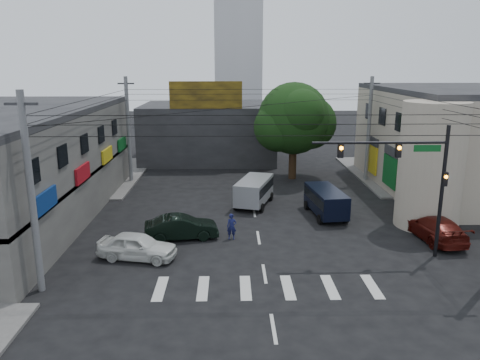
{
  "coord_description": "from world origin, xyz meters",
  "views": [
    {
      "loc": [
        -1.7,
        -24.58,
        10.26
      ],
      "look_at": [
        -1.08,
        4.0,
        3.11
      ],
      "focal_mm": 35.0,
      "sensor_mm": 36.0,
      "label": 1
    }
  ],
  "objects_px": {
    "utility_pole_near_left": "(31,195)",
    "maroon_sedan": "(435,228)",
    "utility_pole_far_right": "(369,130)",
    "utility_pole_far_left": "(129,130)",
    "traffic_gantry": "(412,170)",
    "street_tree": "(294,119)",
    "navy_van": "(326,203)",
    "white_compact": "(137,246)",
    "dark_sedan": "(181,227)",
    "traffic_officer": "(232,227)",
    "silver_minivan": "(254,192)"
  },
  "relations": [
    {
      "from": "utility_pole_near_left",
      "to": "utility_pole_far_right",
      "type": "bearing_deg",
      "value": 44.31
    },
    {
      "from": "traffic_gantry",
      "to": "maroon_sedan",
      "type": "relative_size",
      "value": 1.38
    },
    {
      "from": "navy_van",
      "to": "dark_sedan",
      "type": "bearing_deg",
      "value": 106.83
    },
    {
      "from": "white_compact",
      "to": "navy_van",
      "type": "xyz_separation_m",
      "value": [
        11.58,
        7.06,
        0.22
      ]
    },
    {
      "from": "street_tree",
      "to": "navy_van",
      "type": "bearing_deg",
      "value": -85.42
    },
    {
      "from": "traffic_gantry",
      "to": "dark_sedan",
      "type": "bearing_deg",
      "value": 166.62
    },
    {
      "from": "utility_pole_far_left",
      "to": "dark_sedan",
      "type": "distance_m",
      "value": 15.71
    },
    {
      "from": "maroon_sedan",
      "to": "navy_van",
      "type": "relative_size",
      "value": 1.07
    },
    {
      "from": "utility_pole_far_right",
      "to": "navy_van",
      "type": "relative_size",
      "value": 1.88
    },
    {
      "from": "traffic_gantry",
      "to": "navy_van",
      "type": "height_order",
      "value": "traffic_gantry"
    },
    {
      "from": "utility_pole_near_left",
      "to": "silver_minivan",
      "type": "bearing_deg",
      "value": 51.44
    },
    {
      "from": "utility_pole_near_left",
      "to": "dark_sedan",
      "type": "bearing_deg",
      "value": 47.74
    },
    {
      "from": "traffic_gantry",
      "to": "white_compact",
      "type": "distance_m",
      "value": 15.1
    },
    {
      "from": "traffic_gantry",
      "to": "white_compact",
      "type": "relative_size",
      "value": 1.6
    },
    {
      "from": "utility_pole_far_left",
      "to": "utility_pole_far_right",
      "type": "height_order",
      "value": "same"
    },
    {
      "from": "white_compact",
      "to": "maroon_sedan",
      "type": "xyz_separation_m",
      "value": [
        17.21,
        2.46,
        0.01
      ]
    },
    {
      "from": "dark_sedan",
      "to": "traffic_officer",
      "type": "distance_m",
      "value": 3.01
    },
    {
      "from": "white_compact",
      "to": "traffic_officer",
      "type": "bearing_deg",
      "value": -49.23
    },
    {
      "from": "white_compact",
      "to": "traffic_gantry",
      "type": "bearing_deg",
      "value": -78.19
    },
    {
      "from": "utility_pole_near_left",
      "to": "white_compact",
      "type": "height_order",
      "value": "utility_pole_near_left"
    },
    {
      "from": "street_tree",
      "to": "white_compact",
      "type": "xyz_separation_m",
      "value": [
        -10.71,
        -17.97,
        -4.75
      ]
    },
    {
      "from": "maroon_sedan",
      "to": "navy_van",
      "type": "distance_m",
      "value": 7.27
    },
    {
      "from": "utility_pole_far_right",
      "to": "silver_minivan",
      "type": "distance_m",
      "value": 13.2
    },
    {
      "from": "utility_pole_far_left",
      "to": "navy_van",
      "type": "height_order",
      "value": "utility_pole_far_left"
    },
    {
      "from": "street_tree",
      "to": "utility_pole_near_left",
      "type": "bearing_deg",
      "value": -124.0
    },
    {
      "from": "traffic_gantry",
      "to": "utility_pole_far_left",
      "type": "distance_m",
      "value": 25.0
    },
    {
      "from": "utility_pole_near_left",
      "to": "traffic_officer",
      "type": "xyz_separation_m",
      "value": [
        8.88,
        6.33,
        -3.81
      ]
    },
    {
      "from": "silver_minivan",
      "to": "navy_van",
      "type": "distance_m",
      "value": 5.5
    },
    {
      "from": "utility_pole_near_left",
      "to": "white_compact",
      "type": "xyz_separation_m",
      "value": [
        3.79,
        3.53,
        -3.88
      ]
    },
    {
      "from": "navy_van",
      "to": "utility_pole_near_left",
      "type": "bearing_deg",
      "value": 117.9
    },
    {
      "from": "dark_sedan",
      "to": "utility_pole_far_left",
      "type": "bearing_deg",
      "value": 13.43
    },
    {
      "from": "traffic_gantry",
      "to": "utility_pole_far_right",
      "type": "distance_m",
      "value": 17.21
    },
    {
      "from": "utility_pole_far_right",
      "to": "white_compact",
      "type": "distance_m",
      "value": 24.48
    },
    {
      "from": "utility_pole_far_right",
      "to": "dark_sedan",
      "type": "relative_size",
      "value": 2.02
    },
    {
      "from": "utility_pole_near_left",
      "to": "maroon_sedan",
      "type": "xyz_separation_m",
      "value": [
        21.0,
        5.99,
        -3.87
      ]
    },
    {
      "from": "utility_pole_far_left",
      "to": "white_compact",
      "type": "distance_m",
      "value": 17.82
    },
    {
      "from": "utility_pole_far_right",
      "to": "dark_sedan",
      "type": "bearing_deg",
      "value": -137.14
    },
    {
      "from": "utility_pole_far_right",
      "to": "maroon_sedan",
      "type": "bearing_deg",
      "value": -90.0
    },
    {
      "from": "utility_pole_far_left",
      "to": "navy_van",
      "type": "distance_m",
      "value": 18.65
    },
    {
      "from": "maroon_sedan",
      "to": "utility_pole_near_left",
      "type": "bearing_deg",
      "value": 10.34
    },
    {
      "from": "street_tree",
      "to": "maroon_sedan",
      "type": "bearing_deg",
      "value": -67.26
    },
    {
      "from": "utility_pole_near_left",
      "to": "utility_pole_far_left",
      "type": "distance_m",
      "value": 20.5
    },
    {
      "from": "utility_pole_far_left",
      "to": "traffic_gantry",
      "type": "bearing_deg",
      "value": -42.86
    },
    {
      "from": "street_tree",
      "to": "utility_pole_near_left",
      "type": "relative_size",
      "value": 0.95
    },
    {
      "from": "utility_pole_near_left",
      "to": "silver_minivan",
      "type": "distance_m",
      "value": 17.34
    },
    {
      "from": "street_tree",
      "to": "traffic_gantry",
      "type": "height_order",
      "value": "street_tree"
    },
    {
      "from": "utility_pole_near_left",
      "to": "utility_pole_far_left",
      "type": "height_order",
      "value": "same"
    },
    {
      "from": "dark_sedan",
      "to": "traffic_officer",
      "type": "xyz_separation_m",
      "value": [
        3.01,
        -0.13,
        0.07
      ]
    },
    {
      "from": "traffic_gantry",
      "to": "white_compact",
      "type": "xyz_separation_m",
      "value": [
        -14.53,
        0.03,
        -4.11
      ]
    },
    {
      "from": "maroon_sedan",
      "to": "dark_sedan",
      "type": "bearing_deg",
      "value": -7.35
    }
  ]
}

